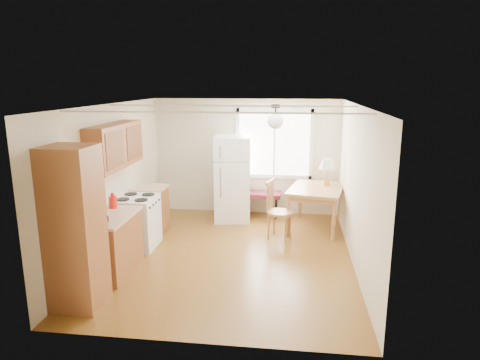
% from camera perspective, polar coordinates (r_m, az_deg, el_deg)
% --- Properties ---
extents(room_shell, '(4.60, 5.60, 2.62)m').
position_cam_1_polar(room_shell, '(6.91, -1.36, -0.42)').
color(room_shell, '#593512').
rests_on(room_shell, ground).
extents(kitchen_run, '(0.65, 3.40, 2.20)m').
position_cam_1_polar(kitchen_run, '(6.89, -16.44, -4.52)').
color(kitchen_run, brown).
rests_on(kitchen_run, ground).
extents(window_unit, '(1.64, 0.05, 1.51)m').
position_cam_1_polar(window_unit, '(9.22, 4.59, 4.83)').
color(window_unit, white).
rests_on(window_unit, room_shell).
extents(pendant_light, '(0.26, 0.26, 0.40)m').
position_cam_1_polar(pendant_light, '(7.08, 4.74, 7.96)').
color(pendant_light, black).
rests_on(pendant_light, room_shell).
extents(refrigerator, '(0.81, 0.81, 1.77)m').
position_cam_1_polar(refrigerator, '(8.89, -1.05, 0.18)').
color(refrigerator, white).
rests_on(refrigerator, ground).
extents(bench, '(1.16, 0.47, 0.53)m').
position_cam_1_polar(bench, '(9.22, 1.87, -2.00)').
color(bench, '#55141F').
rests_on(bench, ground).
extents(dining_table, '(1.24, 1.49, 0.82)m').
position_cam_1_polar(dining_table, '(8.53, 10.12, -1.68)').
color(dining_table, '#99683B').
rests_on(dining_table, ground).
extents(chair, '(0.51, 0.50, 1.08)m').
position_cam_1_polar(chair, '(7.96, 4.65, -3.34)').
color(chair, '#99683B').
rests_on(chair, ground).
extents(table_lamp, '(0.31, 0.31, 0.54)m').
position_cam_1_polar(table_lamp, '(8.67, 11.50, 1.84)').
color(table_lamp, '#C08E3D').
rests_on(table_lamp, dining_table).
extents(coffee_maker, '(0.26, 0.31, 0.40)m').
position_cam_1_polar(coffee_maker, '(6.33, -18.66, -4.29)').
color(coffee_maker, black).
rests_on(coffee_maker, kitchen_run).
extents(kettle, '(0.13, 0.13, 0.25)m').
position_cam_1_polar(kettle, '(7.04, -16.59, -2.79)').
color(kettle, red).
rests_on(kettle, kitchen_run).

